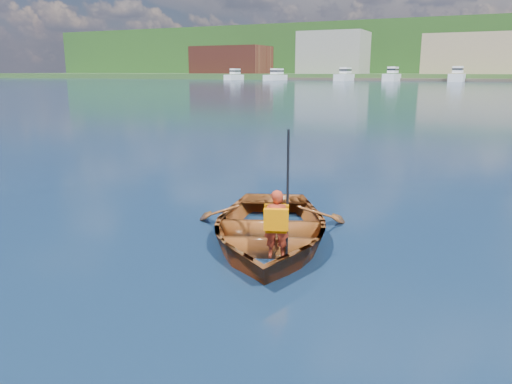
# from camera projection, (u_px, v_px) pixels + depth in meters

# --- Properties ---
(ground) EXTENTS (600.00, 600.00, 0.00)m
(ground) POSITION_uv_depth(u_px,v_px,m) (354.00, 239.00, 8.18)
(ground) COLOR #102D47
(ground) RESTS_ON ground
(rowboat) EXTENTS (3.95, 4.58, 0.80)m
(rowboat) POSITION_uv_depth(u_px,v_px,m) (268.00, 228.00, 7.93)
(rowboat) COLOR #69300E
(rowboat) RESTS_ON ground
(child_paddler) EXTENTS (0.44, 0.44, 1.80)m
(child_paddler) POSITION_uv_depth(u_px,v_px,m) (277.00, 223.00, 6.96)
(child_paddler) COLOR #AA311B
(child_paddler) RESTS_ON ground
(shoreline) EXTENTS (400.00, 140.00, 22.00)m
(shoreline) POSITION_uv_depth(u_px,v_px,m) (495.00, 53.00, 213.77)
(shoreline) COLOR #3B5021
(shoreline) RESTS_ON ground
(dock) EXTENTS (159.96, 13.46, 0.80)m
(dock) POSITION_uv_depth(u_px,v_px,m) (499.00, 80.00, 137.16)
(dock) COLOR brown
(dock) RESTS_ON ground
(waterfront_buildings) EXTENTS (202.00, 16.00, 14.00)m
(waterfront_buildings) POSITION_uv_depth(u_px,v_px,m) (465.00, 55.00, 154.63)
(waterfront_buildings) COLOR brown
(waterfront_buildings) RESTS_ON ground
(marina_yachts) EXTENTS (143.31, 13.35, 4.40)m
(marina_yachts) POSITION_uv_depth(u_px,v_px,m) (463.00, 77.00, 136.60)
(marina_yachts) COLOR white
(marina_yachts) RESTS_ON ground
(hillside_trees) EXTENTS (265.81, 85.04, 24.92)m
(hillside_trees) POSITION_uv_depth(u_px,v_px,m) (494.00, 34.00, 215.48)
(hillside_trees) COLOR #382314
(hillside_trees) RESTS_ON ground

